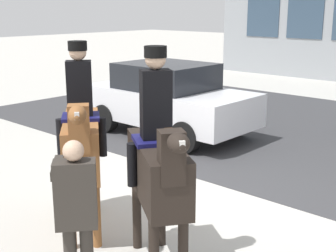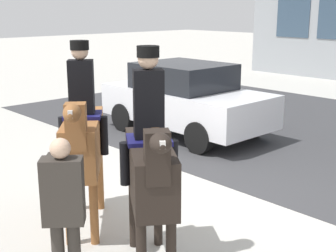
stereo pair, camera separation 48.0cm
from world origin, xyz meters
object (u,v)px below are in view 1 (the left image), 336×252
object	(u,v)px
pedestrian_bystander	(76,211)
street_car_near_lane	(169,98)
mounted_horse_companion	(158,164)
mounted_horse_lead	(82,139)

from	to	relation	value
pedestrian_bystander	street_car_near_lane	bearing A→B (deg)	-15.96
pedestrian_bystander	mounted_horse_companion	bearing A→B (deg)	-57.78
mounted_horse_lead	pedestrian_bystander	distance (m)	1.70
mounted_horse_lead	pedestrian_bystander	xyz separation A→B (m)	(1.29, -1.08, -0.25)
mounted_horse_lead	pedestrian_bystander	size ratio (longest dim) A/B	1.45
mounted_horse_lead	street_car_near_lane	bearing A→B (deg)	158.21
mounted_horse_companion	pedestrian_bystander	bearing A→B (deg)	-62.66
mounted_horse_companion	street_car_near_lane	distance (m)	5.97
pedestrian_bystander	street_car_near_lane	xyz separation A→B (m)	(-3.77, 5.51, -0.17)
pedestrian_bystander	street_car_near_lane	distance (m)	6.68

